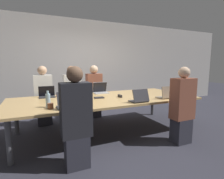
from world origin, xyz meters
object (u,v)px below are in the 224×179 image
Objects in this scene: laptop_near_midright at (140,98)px; laptop_far_midleft at (73,92)px; person_far_midleft at (72,95)px; cup_far_left at (58,94)px; laptop_far_left at (47,94)px; stapler at (120,96)px; person_near_left at (76,120)px; person_near_right at (182,107)px; cup_near_left at (50,106)px; laptop_near_right at (167,95)px; person_far_left at (44,97)px; bottle_near_left at (48,100)px; laptop_far_center at (100,90)px; cup_far_midleft at (85,92)px; bottle_near_right at (172,91)px; person_far_center at (94,92)px; laptop_near_left at (69,103)px.

laptop_near_midright reaches higher than laptop_far_midleft.
cup_far_left is at bearing -132.99° from person_far_midleft.
stapler is (1.41, -0.65, -0.04)m from laptop_far_left.
cup_far_left is at bearing -3.28° from laptop_far_left.
person_near_right is (1.90, -0.02, -0.01)m from person_near_left.
cup_near_left is 2.25m from laptop_near_right.
bottle_near_left is at bearing -90.14° from person_far_left.
cup_far_midleft is at bearing 177.38° from laptop_far_center.
cup_far_left is at bearing -174.12° from cup_far_midleft.
laptop_near_right is at bearing -173.07° from laptop_near_midright.
cup_far_left is 0.06× the size of person_far_midleft.
bottle_near_left is 0.98× the size of bottle_near_right.
person_far_midleft reaches higher than person_near_right.
laptop_far_left is 0.24× the size of person_near_right.
laptop_far_left is 0.84m from cup_far_midleft.
person_near_left is 2.36m from person_far_center.
laptop_far_midleft is at bearing -36.67° from laptop_near_right.
person_near_left is 5.16× the size of bottle_near_left.
laptop_near_right is at bearing -4.65° from bottle_near_left.
cup_near_left is at bearing -1.89° from laptop_near_right.
cup_near_left is 0.13m from bottle_near_left.
laptop_far_center is 1.55m from laptop_near_right.
cup_near_left is 0.58× the size of stapler.
bottle_near_left is 0.84× the size of laptop_near_midright.
person_far_center is 4.07× the size of laptop_far_midleft.
person_far_left is 0.66m from person_far_midleft.
person_far_left reaches higher than cup_far_left.
bottle_near_left is at bearing -93.04° from laptop_far_left.
person_far_center is 1.17m from stapler.
laptop_near_left is 1.27m from laptop_near_midright.
person_near_right is 2.56m from person_far_midleft.
laptop_near_right is 0.23× the size of person_far_midleft.
cup_near_left is at bearing -158.23° from stapler.
cup_near_left is 1.10m from cup_far_left.
person_far_midleft reaches higher than cup_far_left.
laptop_near_left is 1.61m from person_far_midleft.
cup_near_left is 2.55m from bottle_near_right.
person_far_left is 1.01× the size of person_near_right.
person_far_midleft reaches higher than bottle_near_left.
person_far_left reaches higher than laptop_far_midleft.
bottle_near_left reaches higher than cup_far_midleft.
laptop_near_left reaches higher than laptop_far_left.
laptop_far_midleft is at bearing 144.28° from stapler.
cup_near_left is 1.62m from person_far_midleft.
laptop_far_left is at bearing 158.12° from bottle_near_right.
bottle_near_left is 0.19× the size of person_far_midleft.
laptop_far_midleft is (-1.57, 1.72, 0.13)m from person_near_right.
cup_far_left is at bearing 156.62° from stapler.
person_far_midleft reaches higher than laptop_near_left.
person_near_left is at bearing -0.54° from person_near_right.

